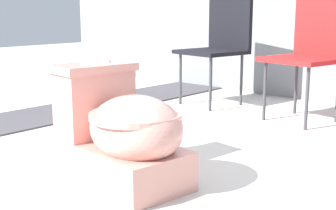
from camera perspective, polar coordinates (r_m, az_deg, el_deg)
The scene contains 5 objects.
ground_plane at distance 2.12m, azimuth -15.01°, elevation -9.51°, with size 14.00×14.00×0.00m, color beige.
gravel_strip at distance 3.31m, azimuth -18.89°, elevation -1.98°, with size 0.56×8.00×0.01m, color #423F44.
toilet at distance 2.04m, azimuth -5.55°, elevation -3.48°, with size 0.67×0.45×0.52m.
folding_chair_left at distance 3.76m, azimuth 6.40°, elevation 7.93°, with size 0.50×0.50×0.83m.
folding_chair_middle at distance 3.32m, azimuth 17.23°, elevation 7.01°, with size 0.51×0.51×0.83m.
Camera 1 is at (1.67, -1.07, 0.75)m, focal length 50.00 mm.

